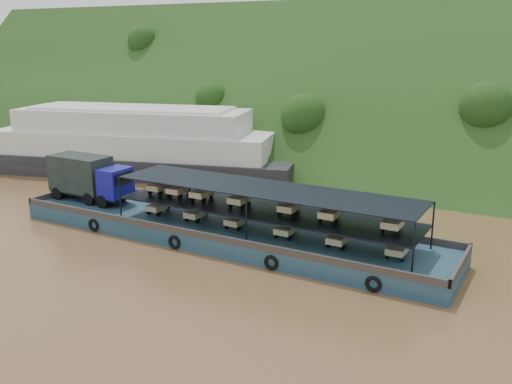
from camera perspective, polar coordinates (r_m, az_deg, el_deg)
The scene contains 4 objects.
ground at distance 42.54m, azimuth 0.37°, elevation -5.44°, with size 160.00×160.00×0.00m, color brown.
hillside at distance 74.94m, azimuth 13.84°, elevation 3.20°, with size 140.00×28.00×28.00m, color #1E3914.
cargo_barge at distance 44.53m, azimuth -5.29°, elevation -2.79°, with size 35.00×7.18×5.09m.
passenger_ferry at distance 66.43m, azimuth -12.09°, elevation 4.68°, with size 38.28×19.11×7.52m.
Camera 1 is at (19.25, -34.86, 14.97)m, focal length 40.00 mm.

